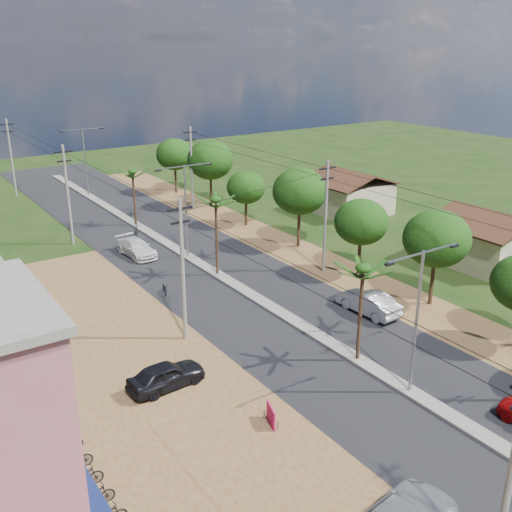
{
  "coord_description": "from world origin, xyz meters",
  "views": [
    {
      "loc": [
        -21.93,
        -18.08,
        17.69
      ],
      "look_at": [
        0.47,
        15.24,
        3.0
      ],
      "focal_mm": 42.0,
      "sensor_mm": 36.0,
      "label": 1
    }
  ],
  "objects_px": {
    "parked_scooter_row": "(101,507)",
    "car_white_far": "(136,248)",
    "roadside_sign": "(271,416)",
    "car_parked_dark": "(166,376)",
    "car_silver_mid": "(368,303)"
  },
  "relations": [
    {
      "from": "car_silver_mid",
      "to": "roadside_sign",
      "type": "distance_m",
      "value": 14.26
    },
    {
      "from": "parked_scooter_row",
      "to": "car_parked_dark",
      "type": "bearing_deg",
      "value": 48.29
    },
    {
      "from": "car_parked_dark",
      "to": "car_silver_mid",
      "type": "bearing_deg",
      "value": -91.48
    },
    {
      "from": "car_parked_dark",
      "to": "roadside_sign",
      "type": "height_order",
      "value": "car_parked_dark"
    },
    {
      "from": "car_white_far",
      "to": "roadside_sign",
      "type": "xyz_separation_m",
      "value": [
        -4.22,
        -25.97,
        -0.19
      ]
    },
    {
      "from": "car_white_far",
      "to": "parked_scooter_row",
      "type": "bearing_deg",
      "value": -120.07
    },
    {
      "from": "car_white_far",
      "to": "car_parked_dark",
      "type": "bearing_deg",
      "value": -113.23
    },
    {
      "from": "parked_scooter_row",
      "to": "car_white_far",
      "type": "bearing_deg",
      "value": 64.11
    },
    {
      "from": "car_parked_dark",
      "to": "parked_scooter_row",
      "type": "distance_m",
      "value": 9.33
    },
    {
      "from": "car_white_far",
      "to": "roadside_sign",
      "type": "relative_size",
      "value": 4.0
    },
    {
      "from": "car_white_far",
      "to": "parked_scooter_row",
      "type": "relative_size",
      "value": 0.4
    },
    {
      "from": "car_silver_mid",
      "to": "car_parked_dark",
      "type": "relative_size",
      "value": 1.11
    },
    {
      "from": "car_silver_mid",
      "to": "parked_scooter_row",
      "type": "height_order",
      "value": "car_silver_mid"
    },
    {
      "from": "roadside_sign",
      "to": "car_white_far",
      "type": "bearing_deg",
      "value": 99.69
    },
    {
      "from": "car_white_far",
      "to": "roadside_sign",
      "type": "height_order",
      "value": "car_white_far"
    }
  ]
}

